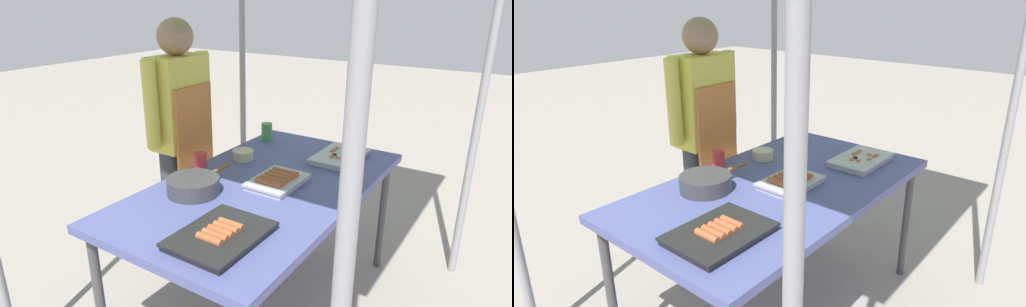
% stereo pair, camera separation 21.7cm
% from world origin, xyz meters
% --- Properties ---
extents(ground_plane, '(18.00, 18.00, 0.00)m').
position_xyz_m(ground_plane, '(0.00, 0.00, 0.00)').
color(ground_plane, gray).
extents(stall_table, '(1.60, 0.90, 0.75)m').
position_xyz_m(stall_table, '(0.00, 0.00, 0.70)').
color(stall_table, '#4C518C').
rests_on(stall_table, ground).
extents(tray_grilled_sausages, '(0.31, 0.22, 0.06)m').
position_xyz_m(tray_grilled_sausages, '(0.02, -0.06, 0.77)').
color(tray_grilled_sausages, '#ADADB2').
rests_on(tray_grilled_sausages, stall_table).
extents(tray_meat_skewers, '(0.37, 0.24, 0.04)m').
position_xyz_m(tray_meat_skewers, '(0.53, -0.17, 0.77)').
color(tray_meat_skewers, '#ADADB2').
rests_on(tray_meat_skewers, stall_table).
extents(tray_pork_links, '(0.39, 0.29, 0.05)m').
position_xyz_m(tray_pork_links, '(-0.54, -0.15, 0.77)').
color(tray_pork_links, black).
rests_on(tray_pork_links, stall_table).
extents(cooking_wok, '(0.41, 0.25, 0.08)m').
position_xyz_m(cooking_wok, '(-0.28, 0.22, 0.79)').
color(cooking_wok, '#38383A').
rests_on(cooking_wok, stall_table).
extents(condiment_bowl, '(0.12, 0.12, 0.05)m').
position_xyz_m(condiment_bowl, '(0.22, 0.29, 0.78)').
color(condiment_bowl, '#BFB28C').
rests_on(condiment_bowl, stall_table).
extents(drink_cup_near_edge, '(0.07, 0.07, 0.11)m').
position_xyz_m(drink_cup_near_edge, '(0.60, 0.37, 0.80)').
color(drink_cup_near_edge, '#3F994C').
rests_on(drink_cup_near_edge, stall_table).
extents(drink_cup_by_wok, '(0.07, 0.07, 0.10)m').
position_xyz_m(drink_cup_by_wok, '(-0.05, 0.37, 0.80)').
color(drink_cup_by_wok, red).
rests_on(drink_cup_by_wok, stall_table).
extents(vendor_woman, '(0.52, 0.22, 1.52)m').
position_xyz_m(vendor_woman, '(0.16, 0.70, 0.89)').
color(vendor_woman, '#333842').
rests_on(vendor_woman, ground).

